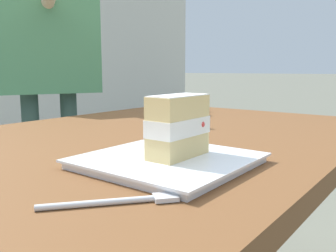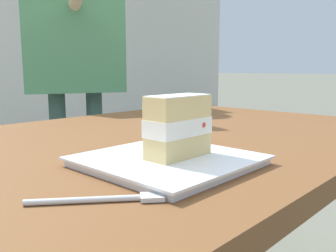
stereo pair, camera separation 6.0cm
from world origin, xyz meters
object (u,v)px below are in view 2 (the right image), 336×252
Objects in this scene: dessert_plate at (168,161)px; patio_table at (127,181)px; diner_person at (73,34)px; cake_slice at (178,126)px; dessert_fork at (106,199)px.

patio_table is at bearing 66.77° from dessert_plate.
patio_table is 0.96× the size of diner_person.
dessert_plate is 1.21m from diner_person.
diner_person is (0.50, 1.06, 0.31)m from dessert_plate.
patio_table is 0.26m from dessert_plate.
cake_slice is (-0.08, -0.23, 0.17)m from patio_table.
dessert_plate is at bearing 126.55° from cake_slice.
dessert_fork is at bearing -165.65° from cake_slice.
cake_slice is at bearing -53.45° from dessert_plate.
dessert_fork is (-0.19, -0.05, -0.06)m from cake_slice.
diner_person is at bearing 65.56° from cake_slice.
cake_slice is 0.83× the size of dessert_fork.
dessert_plate is (-0.09, -0.22, 0.11)m from patio_table.
dessert_plate is 0.06m from cake_slice.
dessert_fork is (-0.18, -0.06, -0.00)m from dessert_plate.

